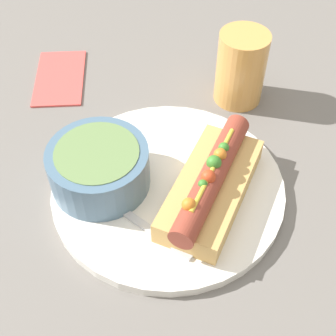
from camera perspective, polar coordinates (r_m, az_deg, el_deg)
name	(u,v)px	position (r m, az deg, el deg)	size (l,w,h in m)	color
ground_plane	(168,191)	(0.56, 0.00, -2.80)	(4.00, 4.00, 0.00)	slate
dinner_plate	(168,187)	(0.56, 0.00, -2.38)	(0.27, 0.27, 0.01)	white
hot_dog	(211,185)	(0.52, 5.29, -2.04)	(0.18, 0.08, 0.06)	tan
soup_bowl	(99,166)	(0.54, -8.44, 0.25)	(0.12, 0.12, 0.05)	slate
spoon	(115,204)	(0.53, -6.53, -4.34)	(0.06, 0.16, 0.01)	#B7B7BC
drinking_glass	(241,68)	(0.66, 8.87, 11.96)	(0.07, 0.07, 0.10)	#D8994C
napkin	(60,77)	(0.73, -13.06, 10.78)	(0.15, 0.12, 0.01)	#E04C47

